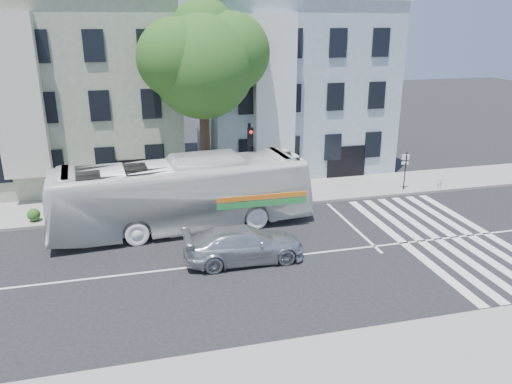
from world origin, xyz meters
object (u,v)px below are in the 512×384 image
object	(u,v)px
bus	(183,194)
sedan	(244,244)
traffic_signal	(250,155)
fire_hydrant	(440,183)

from	to	relation	value
bus	sedan	bearing A→B (deg)	-158.59
bus	traffic_signal	distance (m)	4.30
bus	sedan	world-z (taller)	bus
bus	traffic_signal	xyz separation A→B (m)	(3.78, 1.59, 1.32)
fire_hydrant	bus	bearing A→B (deg)	-172.87
sedan	traffic_signal	distance (m)	6.50
traffic_signal	fire_hydrant	world-z (taller)	traffic_signal
traffic_signal	fire_hydrant	size ratio (longest dim) A/B	7.29
sedan	traffic_signal	world-z (taller)	traffic_signal
bus	traffic_signal	size ratio (longest dim) A/B	2.66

